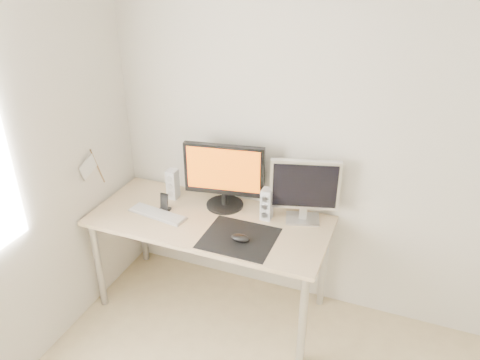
% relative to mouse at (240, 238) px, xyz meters
% --- Properties ---
extents(wall_back, '(3.50, 0.00, 3.50)m').
position_rel_mouse_xyz_m(wall_back, '(0.64, 0.53, 0.49)').
color(wall_back, silver).
rests_on(wall_back, ground).
extents(mousepad, '(0.45, 0.40, 0.00)m').
position_rel_mouse_xyz_m(mousepad, '(-0.02, 0.03, -0.02)').
color(mousepad, black).
rests_on(mousepad, desk).
extents(mouse, '(0.12, 0.07, 0.04)m').
position_rel_mouse_xyz_m(mouse, '(0.00, 0.00, 0.00)').
color(mouse, black).
rests_on(mouse, mousepad).
extents(desk, '(1.60, 0.70, 0.73)m').
position_rel_mouse_xyz_m(desk, '(-0.29, 0.16, -0.10)').
color(desk, '#D1B587').
rests_on(desk, ground).
extents(main_monitor, '(0.55, 0.30, 0.47)m').
position_rel_mouse_xyz_m(main_monitor, '(-0.26, 0.36, 0.23)').
color(main_monitor, black).
rests_on(main_monitor, desk).
extents(second_monitor, '(0.44, 0.21, 0.43)m').
position_rel_mouse_xyz_m(second_monitor, '(0.30, 0.38, 0.22)').
color(second_monitor, silver).
rests_on(second_monitor, desk).
extents(speaker_left, '(0.07, 0.08, 0.22)m').
position_rel_mouse_xyz_m(speaker_left, '(-0.65, 0.34, 0.08)').
color(speaker_left, silver).
rests_on(speaker_left, desk).
extents(speaker_right, '(0.07, 0.08, 0.22)m').
position_rel_mouse_xyz_m(speaker_right, '(0.07, 0.31, 0.08)').
color(speaker_right, white).
rests_on(speaker_right, desk).
extents(keyboard, '(0.43, 0.18, 0.02)m').
position_rel_mouse_xyz_m(keyboard, '(-0.64, 0.09, -0.02)').
color(keyboard, '#B1B2B4').
rests_on(keyboard, desk).
extents(phone_dock, '(0.07, 0.06, 0.13)m').
position_rel_mouse_xyz_m(phone_dock, '(-0.62, 0.16, 0.01)').
color(phone_dock, black).
rests_on(phone_dock, desk).
extents(pennant, '(0.01, 0.23, 0.29)m').
position_rel_mouse_xyz_m(pennant, '(-1.08, 0.02, 0.29)').
color(pennant, '#A57F54').
rests_on(pennant, wall_left).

